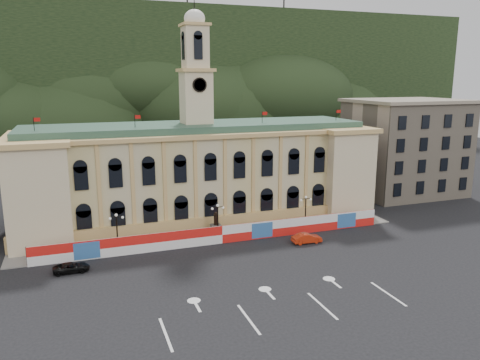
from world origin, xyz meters
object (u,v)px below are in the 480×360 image
object	(u,v)px
lamp_center	(218,218)
red_sedan	(307,238)
statue	(216,229)
black_suv	(71,267)

from	to	relation	value
lamp_center	red_sedan	bearing A→B (deg)	-27.86
statue	black_suv	distance (m)	20.95
lamp_center	red_sedan	size ratio (longest dim) A/B	1.20
lamp_center	black_suv	distance (m)	20.81
red_sedan	black_suv	size ratio (longest dim) A/B	1.02
lamp_center	red_sedan	distance (m)	12.86
statue	lamp_center	distance (m)	2.14
red_sedan	lamp_center	bearing A→B (deg)	64.44
statue	black_suv	bearing A→B (deg)	-162.05
red_sedan	black_suv	distance (m)	31.10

